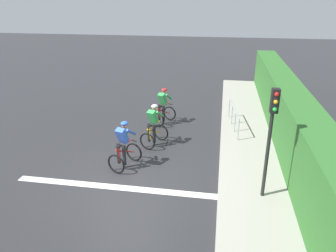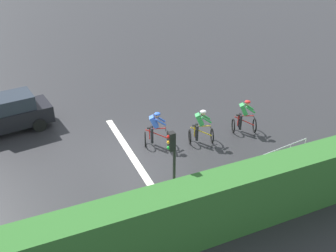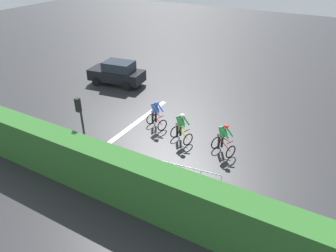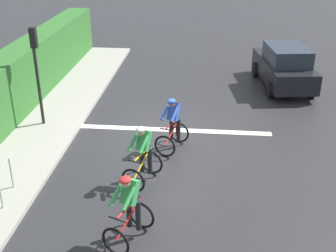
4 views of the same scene
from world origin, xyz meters
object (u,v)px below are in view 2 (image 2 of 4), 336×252
car_black (7,114)px  pedestrian_railing_kerbside (282,153)px  cyclist_mid (156,130)px  traffic_light_near_crossing (173,162)px  cyclist_second (201,127)px  cyclist_lead (244,117)px

car_black → pedestrian_railing_kerbside: (7.82, 9.93, -0.12)m
cyclist_mid → traffic_light_near_crossing: size_ratio=0.50×
cyclist_second → pedestrian_railing_kerbside: (3.10, 2.09, -0.04)m
car_black → cyclist_mid: bearing=55.2°
cyclist_mid → pedestrian_railing_kerbside: bearing=47.3°
cyclist_mid → car_black: bearing=-124.8°
cyclist_second → pedestrian_railing_kerbside: 3.73m
pedestrian_railing_kerbside → traffic_light_near_crossing: bearing=-81.6°
cyclist_second → pedestrian_railing_kerbside: size_ratio=0.62×
traffic_light_near_crossing → car_black: bearing=-151.3°
cyclist_lead → cyclist_second: size_ratio=1.00×
car_black → traffic_light_near_crossing: 9.89m
cyclist_second → traffic_light_near_crossing: 5.18m
cyclist_lead → pedestrian_railing_kerbside: bearing=-4.6°
traffic_light_near_crossing → pedestrian_railing_kerbside: size_ratio=1.24×
car_black → traffic_light_near_crossing: bearing=28.7°
cyclist_mid → traffic_light_near_crossing: bearing=-15.1°
cyclist_lead → traffic_light_near_crossing: 6.89m
car_black → pedestrian_railing_kerbside: bearing=51.8°
cyclist_lead → car_black: bearing=-114.6°
cyclist_lead → traffic_light_near_crossing: (3.92, -5.48, 1.43)m
cyclist_mid → car_black: 7.20m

